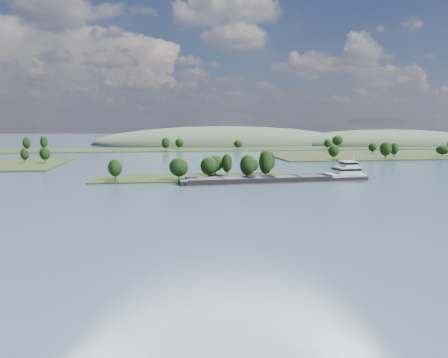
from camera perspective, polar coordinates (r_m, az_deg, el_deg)
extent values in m
plane|color=#394E63|center=(155.91, -1.93, -2.71)|extent=(1800.00, 1800.00, 0.00)
cube|color=#223015|center=(214.97, -3.67, 0.11)|extent=(100.00, 30.00, 1.20)
cylinder|color=black|center=(206.19, 3.09, 0.50)|extent=(0.50, 0.50, 3.82)
ellipsoid|color=black|center=(205.65, 3.10, 1.84)|extent=(7.38, 7.38, 9.82)
cylinder|color=black|center=(225.60, -1.10, 1.04)|extent=(0.50, 0.50, 3.22)
ellipsoid|color=black|center=(225.17, -1.10, 2.07)|extent=(8.55, 8.55, 8.27)
cylinder|color=black|center=(209.59, -2.03, 0.56)|extent=(0.50, 0.50, 3.40)
ellipsoid|color=black|center=(209.11, -2.03, 1.74)|extent=(7.88, 7.88, 8.73)
cylinder|color=black|center=(219.73, -1.30, 0.88)|extent=(0.50, 0.50, 3.35)
ellipsoid|color=black|center=(219.28, -1.30, 1.99)|extent=(6.35, 6.35, 8.61)
cylinder|color=black|center=(203.38, -5.91, 0.33)|extent=(0.50, 0.50, 3.50)
ellipsoid|color=black|center=(202.87, -5.93, 1.58)|extent=(8.79, 8.79, 9.01)
cylinder|color=black|center=(210.23, -14.02, 0.34)|extent=(0.50, 0.50, 3.22)
ellipsoid|color=black|center=(209.78, -14.05, 1.45)|extent=(6.50, 6.50, 8.27)
cylinder|color=black|center=(219.30, 0.39, 0.91)|extent=(0.50, 0.50, 3.62)
ellipsoid|color=black|center=(218.82, 0.39, 2.11)|extent=(5.48, 5.48, 9.32)
cylinder|color=black|center=(227.40, 5.89, 1.15)|extent=(0.50, 0.50, 3.95)
ellipsoid|color=black|center=(226.90, 5.91, 2.40)|extent=(6.53, 6.53, 10.15)
cylinder|color=black|center=(209.69, 5.45, 0.68)|extent=(0.50, 0.50, 4.42)
ellipsoid|color=black|center=(209.09, 5.47, 2.21)|extent=(6.62, 6.62, 11.36)
cylinder|color=black|center=(225.29, 3.60, 0.97)|extent=(0.50, 0.50, 2.86)
ellipsoid|color=black|center=(224.91, 3.61, 1.89)|extent=(7.47, 7.47, 7.35)
cylinder|color=black|center=(311.93, -22.32, 2.33)|extent=(0.50, 0.50, 3.34)
ellipsoid|color=black|center=(311.61, -22.36, 3.10)|extent=(6.72, 6.72, 8.58)
cylinder|color=black|center=(317.89, -24.56, 2.28)|extent=(0.50, 0.50, 3.13)
ellipsoid|color=black|center=(317.59, -24.60, 2.99)|extent=(5.11, 5.11, 8.04)
cylinder|color=black|center=(324.78, 14.10, 2.85)|extent=(0.50, 0.50, 3.37)
ellipsoid|color=black|center=(324.47, 14.13, 3.60)|extent=(7.68, 7.68, 8.66)
cylinder|color=black|center=(380.08, 26.61, 2.90)|extent=(0.50, 0.50, 2.92)
ellipsoid|color=black|center=(379.84, 26.64, 3.45)|extent=(9.75, 9.75, 7.51)
cylinder|color=black|center=(340.23, 20.34, 2.87)|extent=(0.50, 0.50, 4.03)
ellipsoid|color=black|center=(339.89, 20.37, 3.73)|extent=(8.55, 8.55, 10.36)
cylinder|color=black|center=(358.13, 21.29, 2.99)|extent=(0.50, 0.50, 3.53)
ellipsoid|color=black|center=(357.85, 21.33, 3.71)|extent=(6.44, 6.44, 9.09)
cylinder|color=black|center=(392.10, 18.82, 3.41)|extent=(0.50, 0.50, 2.96)
ellipsoid|color=black|center=(391.88, 18.85, 3.96)|extent=(6.90, 6.90, 7.61)
cube|color=#223015|center=(433.73, -5.98, 3.83)|extent=(900.00, 60.00, 1.20)
cylinder|color=black|center=(447.43, -24.34, 3.66)|extent=(0.50, 0.50, 4.11)
ellipsoid|color=black|center=(447.17, -24.38, 4.32)|extent=(7.11, 7.11, 10.58)
cylinder|color=black|center=(444.36, 13.36, 4.04)|extent=(0.50, 0.50, 3.25)
ellipsoid|color=black|center=(444.14, 13.38, 4.57)|extent=(6.97, 6.97, 8.37)
cylinder|color=black|center=(438.41, -5.84, 4.17)|extent=(0.50, 0.50, 3.38)
ellipsoid|color=black|center=(438.18, -5.85, 4.73)|extent=(8.17, 8.17, 8.70)
cylinder|color=black|center=(486.54, 14.57, 4.33)|extent=(0.50, 0.50, 3.98)
ellipsoid|color=black|center=(486.30, 14.59, 4.93)|extent=(11.07, 11.07, 10.23)
cylinder|color=black|center=(443.88, -22.42, 3.76)|extent=(0.50, 0.50, 4.53)
ellipsoid|color=black|center=(443.59, -22.46, 4.50)|extent=(6.84, 6.84, 11.65)
cylinder|color=black|center=(429.92, 1.84, 4.11)|extent=(0.50, 0.50, 3.00)
ellipsoid|color=black|center=(429.71, 1.85, 4.62)|extent=(8.40, 8.40, 7.72)
cylinder|color=black|center=(413.04, -7.61, 3.98)|extent=(0.50, 0.50, 4.03)
ellipsoid|color=black|center=(412.76, -7.63, 4.69)|extent=(7.46, 7.46, 10.37)
ellipsoid|color=#3E5138|center=(574.31, 20.69, 4.28)|extent=(260.00, 140.00, 36.00)
ellipsoid|color=#3E5138|center=(538.72, 0.01, 4.58)|extent=(320.00, 160.00, 44.00)
cube|color=black|center=(203.90, 7.00, -0.18)|extent=(87.62, 17.57, 2.39)
cube|color=maroon|center=(203.97, 7.00, -0.32)|extent=(87.85, 17.80, 0.27)
cube|color=black|center=(206.02, 4.23, 0.36)|extent=(67.29, 5.64, 0.87)
cube|color=black|center=(195.92, 5.13, -0.02)|extent=(67.29, 5.64, 0.87)
cube|color=black|center=(200.98, 4.67, 0.13)|extent=(65.84, 14.80, 0.33)
cube|color=black|center=(195.22, -2.06, 0.03)|extent=(10.45, 9.65, 0.38)
cube|color=black|center=(197.74, 1.35, 0.13)|extent=(10.45, 9.65, 0.38)
cube|color=black|center=(200.94, 4.67, 0.22)|extent=(10.45, 9.65, 0.38)
cube|color=black|center=(204.79, 7.87, 0.31)|extent=(10.45, 9.65, 0.38)
cube|color=black|center=(209.26, 10.94, 0.40)|extent=(10.45, 9.65, 0.38)
cube|color=black|center=(193.64, -5.38, -0.44)|extent=(4.01, 10.01, 2.18)
cylinder|color=black|center=(193.58, -5.07, 0.02)|extent=(0.28, 0.28, 2.39)
cube|color=silver|center=(217.26, 15.42, 0.57)|extent=(18.16, 11.76, 1.31)
cube|color=silver|center=(217.53, 15.69, 1.14)|extent=(11.52, 9.52, 3.26)
cube|color=black|center=(217.49, 15.70, 1.26)|extent=(11.75, 9.75, 0.98)
cube|color=silver|center=(217.77, 15.97, 1.89)|extent=(7.01, 7.01, 2.39)
cube|color=black|center=(217.73, 15.97, 2.00)|extent=(7.25, 7.25, 0.87)
cube|color=silver|center=(217.65, 15.98, 2.23)|extent=(7.48, 7.48, 0.22)
cylinder|color=silver|center=(218.85, 16.62, 2.58)|extent=(0.23, 0.23, 2.83)
cylinder|color=black|center=(218.47, 14.57, 2.36)|extent=(0.58, 0.58, 1.31)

